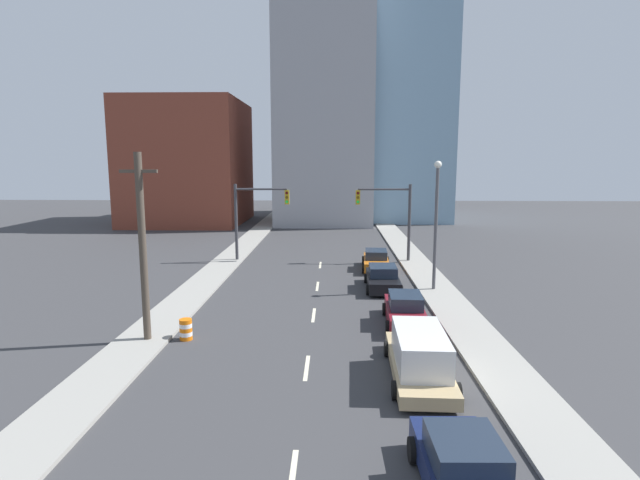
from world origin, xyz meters
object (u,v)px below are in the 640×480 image
sedan_navy (464,469)px  sedan_maroon (405,311)px  traffic_signal_left (251,212)px  traffic_barrel (186,329)px  traffic_signal_right (394,212)px  utility_pole_left_mid (143,247)px  box_truck_tan (420,356)px  sedan_black (383,278)px  street_lamp (436,216)px  sedan_orange (376,260)px

sedan_navy → sedan_maroon: bearing=87.0°
traffic_signal_left → traffic_barrel: 18.14m
traffic_signal_right → sedan_maroon: 15.78m
utility_pole_left_mid → traffic_barrel: bearing=10.7°
utility_pole_left_mid → box_truck_tan: 12.35m
traffic_barrel → sedan_black: bearing=43.9°
traffic_barrel → street_lamp: street_lamp is taller
traffic_signal_right → sedan_black: bearing=-100.8°
street_lamp → traffic_barrel: bearing=-145.3°
traffic_signal_left → traffic_signal_right: bearing=0.0°
traffic_signal_right → sedan_orange: traffic_signal_right is taller
sedan_orange → street_lamp: bearing=-61.1°
street_lamp → utility_pole_left_mid: bearing=-147.6°
traffic_barrel → sedan_maroon: (10.09, 2.41, 0.22)m
utility_pole_left_mid → sedan_orange: bearing=53.6°
traffic_barrel → sedan_maroon: 10.38m
street_lamp → box_truck_tan: 13.46m
street_lamp → box_truck_tan: bearing=-103.4°
traffic_signal_right → utility_pole_left_mid: size_ratio=0.74×
sedan_orange → traffic_signal_right: bearing=63.3°
traffic_signal_right → sedan_navy: 28.31m
utility_pole_left_mid → sedan_navy: bearing=-41.4°
traffic_signal_left → traffic_signal_right: same height
traffic_signal_right → sedan_navy: traffic_signal_right is taller
box_truck_tan → traffic_barrel: bearing=160.8°
traffic_signal_right → sedan_maroon: traffic_signal_right is taller
sedan_orange → traffic_signal_left: bearing=167.4°
traffic_signal_left → box_truck_tan: traffic_signal_left is taller
sedan_maroon → sedan_orange: sedan_maroon is taller
street_lamp → sedan_navy: 19.74m
traffic_signal_left → sedan_maroon: 18.64m
sedan_black → street_lamp: bearing=-7.6°
utility_pole_left_mid → traffic_barrel: utility_pole_left_mid is taller
traffic_signal_right → box_truck_tan: size_ratio=1.01×
traffic_signal_right → sedan_orange: (-1.56, -2.72, -3.33)m
box_truck_tan → sedan_black: (-0.08, 13.05, -0.20)m
sedan_maroon → sedan_black: 6.91m
utility_pole_left_mid → traffic_barrel: 4.13m
traffic_signal_left → traffic_barrel: bearing=-90.3°
traffic_signal_left → utility_pole_left_mid: size_ratio=0.74×
sedan_orange → utility_pole_left_mid: bearing=-123.3°
utility_pole_left_mid → sedan_black: bearing=40.4°
box_truck_tan → sedan_black: box_truck_tan is taller
traffic_barrel → utility_pole_left_mid: bearing=-169.3°
sedan_navy → sedan_maroon: 12.69m
street_lamp → sedan_navy: size_ratio=1.82×
sedan_orange → traffic_barrel: bearing=-119.7°
traffic_signal_left → sedan_black: (9.57, -8.49, -3.33)m
traffic_signal_right → utility_pole_left_mid: 22.24m
traffic_signal_left → sedan_maroon: bearing=-57.0°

